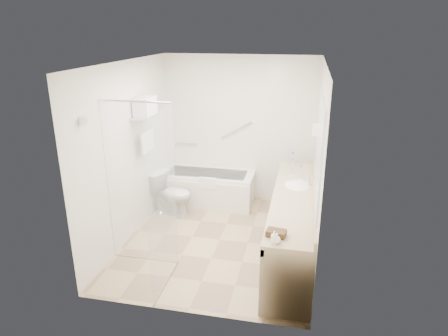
% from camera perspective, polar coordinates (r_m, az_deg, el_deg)
% --- Properties ---
extents(floor, '(3.20, 3.20, 0.00)m').
position_cam_1_polar(floor, '(5.88, -0.61, -10.19)').
color(floor, tan).
rests_on(floor, ground).
extents(ceiling, '(2.60, 3.20, 0.10)m').
position_cam_1_polar(ceiling, '(5.12, -0.72, 14.88)').
color(ceiling, silver).
rests_on(ceiling, wall_back).
extents(wall_back, '(2.60, 0.10, 2.50)m').
position_cam_1_polar(wall_back, '(6.88, 2.25, 5.51)').
color(wall_back, beige).
rests_on(wall_back, ground).
extents(wall_front, '(2.60, 0.10, 2.50)m').
position_cam_1_polar(wall_front, '(3.93, -5.75, -5.63)').
color(wall_front, beige).
rests_on(wall_front, ground).
extents(wall_left, '(0.10, 3.20, 2.50)m').
position_cam_1_polar(wall_left, '(5.78, -13.35, 2.25)').
color(wall_left, beige).
rests_on(wall_left, ground).
extents(wall_right, '(0.10, 3.20, 2.50)m').
position_cam_1_polar(wall_right, '(5.26, 13.30, 0.52)').
color(wall_right, beige).
rests_on(wall_right, ground).
extents(bathtub, '(1.60, 0.73, 0.59)m').
position_cam_1_polar(bathtub, '(6.95, -2.43, -2.81)').
color(bathtub, silver).
rests_on(bathtub, floor).
extents(grab_bar_short, '(0.40, 0.03, 0.03)m').
position_cam_1_polar(grab_bar_short, '(7.14, -5.39, 3.46)').
color(grab_bar_short, silver).
rests_on(grab_bar_short, wall_back).
extents(grab_bar_long, '(0.53, 0.03, 0.33)m').
position_cam_1_polar(grab_bar_long, '(6.85, 1.77, 5.45)').
color(grab_bar_long, silver).
rests_on(grab_bar_long, wall_back).
extents(shower_enclosure, '(0.96, 0.91, 2.11)m').
position_cam_1_polar(shower_enclosure, '(4.79, -10.49, -3.54)').
color(shower_enclosure, silver).
rests_on(shower_enclosure, floor).
extents(towel_shelf, '(0.24, 0.55, 0.81)m').
position_cam_1_polar(towel_shelf, '(5.92, -11.16, 7.84)').
color(towel_shelf, silver).
rests_on(towel_shelf, wall_left).
extents(vanity_counter, '(0.55, 2.70, 0.95)m').
position_cam_1_polar(vanity_counter, '(5.34, 9.85, -5.98)').
color(vanity_counter, tan).
rests_on(vanity_counter, floor).
extents(sink, '(0.40, 0.52, 0.14)m').
position_cam_1_polar(sink, '(5.64, 10.45, -2.63)').
color(sink, silver).
rests_on(sink, vanity_counter).
extents(faucet, '(0.03, 0.03, 0.14)m').
position_cam_1_polar(faucet, '(5.60, 12.00, -1.69)').
color(faucet, silver).
rests_on(faucet, vanity_counter).
extents(mirror, '(0.02, 2.00, 1.20)m').
position_cam_1_polar(mirror, '(5.03, 13.47, 3.22)').
color(mirror, silver).
rests_on(mirror, wall_right).
extents(hairdryer_unit, '(0.08, 0.10, 0.18)m').
position_cam_1_polar(hairdryer_unit, '(6.21, 12.88, 5.39)').
color(hairdryer_unit, white).
rests_on(hairdryer_unit, wall_right).
extents(toilet, '(0.78, 0.57, 0.69)m').
position_cam_1_polar(toilet, '(6.57, -7.42, -3.69)').
color(toilet, silver).
rests_on(toilet, floor).
extents(amenity_basket, '(0.22, 0.16, 0.07)m').
position_cam_1_polar(amenity_basket, '(4.25, 7.46, -9.20)').
color(amenity_basket, '#4D2D1B').
rests_on(amenity_basket, vanity_counter).
extents(soap_bottle_a, '(0.07, 0.13, 0.06)m').
position_cam_1_polar(soap_bottle_a, '(4.13, 7.14, -10.19)').
color(soap_bottle_a, white).
rests_on(soap_bottle_a, vanity_counter).
extents(soap_bottle_b, '(0.10, 0.12, 0.08)m').
position_cam_1_polar(soap_bottle_b, '(4.12, 7.50, -10.06)').
color(soap_bottle_b, white).
rests_on(soap_bottle_b, vanity_counter).
extents(water_bottle_left, '(0.06, 0.06, 0.20)m').
position_cam_1_polar(water_bottle_left, '(6.13, 9.68, 0.46)').
color(water_bottle_left, silver).
rests_on(water_bottle_left, vanity_counter).
extents(water_bottle_mid, '(0.06, 0.06, 0.21)m').
position_cam_1_polar(water_bottle_mid, '(6.40, 9.76, 1.29)').
color(water_bottle_mid, silver).
rests_on(water_bottle_mid, vanity_counter).
extents(water_bottle_right, '(0.06, 0.06, 0.18)m').
position_cam_1_polar(water_bottle_right, '(5.87, 10.92, -0.56)').
color(water_bottle_right, silver).
rests_on(water_bottle_right, vanity_counter).
extents(drinking_glass_near, '(0.08, 0.08, 0.10)m').
position_cam_1_polar(drinking_glass_near, '(5.67, 9.40, -1.59)').
color(drinking_glass_near, silver).
rests_on(drinking_glass_near, vanity_counter).
extents(drinking_glass_far, '(0.09, 0.09, 0.09)m').
position_cam_1_polar(drinking_glass_far, '(5.69, 10.00, -1.58)').
color(drinking_glass_far, silver).
rests_on(drinking_glass_far, vanity_counter).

